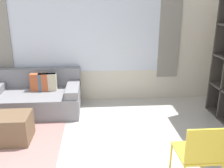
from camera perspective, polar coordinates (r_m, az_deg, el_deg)
name	(u,v)px	position (r m, az deg, el deg)	size (l,w,h in m)	color
wall_back	(86,37)	(5.21, -5.87, 10.54)	(6.83, 0.11, 2.70)	beige
couch_main	(36,97)	(5.09, -16.91, -2.86)	(1.71, 0.99, 0.77)	gray
ottoman	(7,128)	(4.18, -22.88, -9.33)	(0.71, 0.50, 0.44)	brown
folding_chair	(200,152)	(2.95, 19.46, -14.46)	(0.44, 0.46, 0.86)	gold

